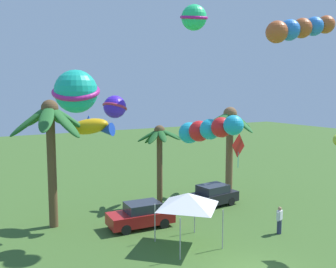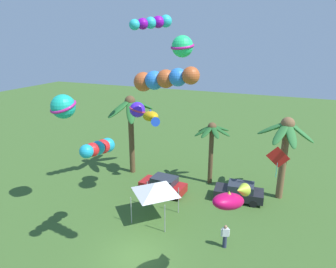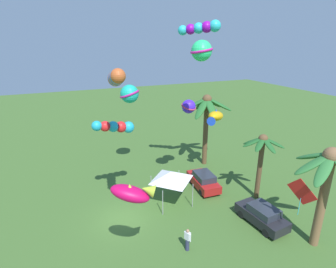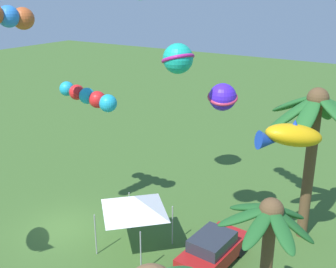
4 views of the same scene
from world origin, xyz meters
TOP-DOWN VIEW (x-y plane):
  - ground_plane at (0.00, 0.00)m, footprint 120.00×120.00m
  - palm_tree_0 at (-6.10, 10.71)m, footprint 4.76×5.05m
  - palm_tree_1 at (7.61, 11.02)m, footprint 4.40×4.34m
  - palm_tree_2 at (1.59, 11.35)m, footprint 3.27×3.14m
  - parked_car_0 at (4.62, 9.24)m, footprint 4.05×2.07m
  - parked_car_1 at (-1.59, 7.95)m, footprint 4.01×1.98m
  - spectator_0 at (4.82, 3.02)m, footprint 0.52×0.35m
  - festival_tent at (-0.60, 4.29)m, footprint 2.86×2.86m
  - kite_ball_0 at (-3.47, 7.22)m, footprint 1.81×1.82m
  - kite_tube_1 at (-2.09, 7.35)m, footprint 2.34×2.78m
  - kite_ball_2 at (0.74, 5.88)m, footprint 1.97×1.97m
  - kite_tube_3 at (-2.30, 0.34)m, footprint 1.19×3.29m
  - kite_ball_4 at (-6.88, 2.82)m, footprint 2.48×2.47m
  - kite_tube_5 at (2.05, -0.29)m, footprint 3.43×1.29m
  - kite_diamond_6 at (7.25, 9.53)m, footprint 1.76×0.69m
  - kite_fish_7 at (5.60, -0.62)m, footprint 1.90×2.55m
  - kite_fish_8 at (-3.78, 10.27)m, footprint 2.77×2.92m

SIDE VIEW (x-z plane):
  - ground_plane at x=0.00m, z-range 0.00..0.00m
  - parked_car_0 at x=4.62m, z-range 0.00..1.51m
  - parked_car_1 at x=-1.59m, z-range 0.00..1.51m
  - spectator_0 at x=4.82m, z-range 0.02..1.61m
  - festival_tent at x=-0.60m, z-range 1.04..3.89m
  - kite_diamond_6 at x=7.25m, z-range 2.77..5.36m
  - palm_tree_2 at x=1.59m, z-range 1.45..7.21m
  - palm_tree_1 at x=7.61m, z-range 1.66..8.58m
  - kite_fish_7 at x=5.60m, z-range 4.90..6.19m
  - palm_tree_0 at x=-6.10m, z-range 2.02..9.69m
  - kite_fish_8 at x=-3.78m, z-range 5.32..6.68m
  - kite_tube_3 at x=-2.30m, z-range 5.98..7.32m
  - kite_ball_0 at x=-3.47m, z-range 6.71..7.94m
  - kite_ball_4 at x=-6.88m, z-range 7.33..9.04m
  - kite_tube_5 at x=2.05m, z-range 10.21..11.54m
  - kite_ball_2 at x=0.74m, z-range 11.49..12.90m
  - kite_tube_1 at x=-2.09m, z-range 13.21..14.32m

